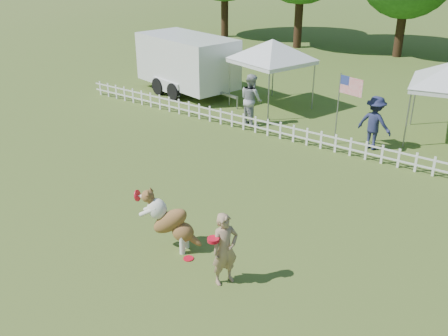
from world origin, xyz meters
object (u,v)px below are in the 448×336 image
at_px(handler, 225,249).
at_px(dog, 171,221).
at_px(canopy_tent_left, 271,75).
at_px(flag_pole, 337,109).
at_px(spectator_a, 251,99).
at_px(spectator_b, 374,123).
at_px(frisbee_on_turf, 188,258).
at_px(cargo_trailer, 187,64).

bearing_deg(handler, dog, 104.56).
bearing_deg(handler, canopy_tent_left, 50.83).
xyz_separation_m(canopy_tent_left, flag_pole, (3.81, -2.20, -0.14)).
distance_m(handler, spectator_a, 9.36).
relative_size(handler, flag_pole, 0.64).
bearing_deg(canopy_tent_left, flag_pole, -13.31).
xyz_separation_m(handler, dog, (-1.61, 0.27, -0.07)).
distance_m(canopy_tent_left, spectator_b, 5.31).
xyz_separation_m(frisbee_on_turf, spectator_a, (-3.64, 7.92, 0.91)).
bearing_deg(cargo_trailer, handler, -34.21).
bearing_deg(spectator_b, handler, 98.43).
height_order(flag_pole, spectator_b, flag_pole).
relative_size(frisbee_on_turf, spectator_b, 0.13).
bearing_deg(cargo_trailer, flag_pole, -0.76).
relative_size(cargo_trailer, spectator_a, 3.07).
xyz_separation_m(canopy_tent_left, spectator_a, (0.49, -2.17, -0.40)).
bearing_deg(spectator_b, cargo_trailer, -3.15).
xyz_separation_m(handler, spectator_a, (-4.71, 8.08, 0.17)).
bearing_deg(flag_pole, canopy_tent_left, 164.77).
distance_m(handler, frisbee_on_turf, 1.31).
bearing_deg(frisbee_on_turf, canopy_tent_left, 112.28).
height_order(handler, spectator_a, spectator_a).
distance_m(dog, spectator_b, 8.24).
xyz_separation_m(flag_pole, spectator_a, (-3.32, 0.03, -0.26)).
bearing_deg(canopy_tent_left, handler, -46.44).
distance_m(frisbee_on_turf, canopy_tent_left, 10.98).
distance_m(frisbee_on_turf, flag_pole, 7.98).
xyz_separation_m(dog, flag_pole, (0.22, 7.79, 0.50)).
bearing_deg(spectator_b, spectator_a, 10.67).
bearing_deg(dog, handler, -28.76).
height_order(cargo_trailer, spectator_b, cargo_trailer).
bearing_deg(canopy_tent_left, spectator_b, -3.95).
bearing_deg(spectator_b, canopy_tent_left, -13.89).
xyz_separation_m(spectator_a, spectator_b, (4.46, 0.31, -0.06)).
bearing_deg(spectator_b, frisbee_on_turf, 91.03).
bearing_deg(spectator_a, flag_pole, -155.67).
height_order(dog, flag_pole, flag_pole).
relative_size(handler, spectator_a, 0.81).
bearing_deg(spectator_a, frisbee_on_turf, 139.51).
xyz_separation_m(cargo_trailer, spectator_b, (9.02, -1.57, -0.38)).
height_order(spectator_a, spectator_b, spectator_a).
bearing_deg(spectator_b, flag_pole, 23.19).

